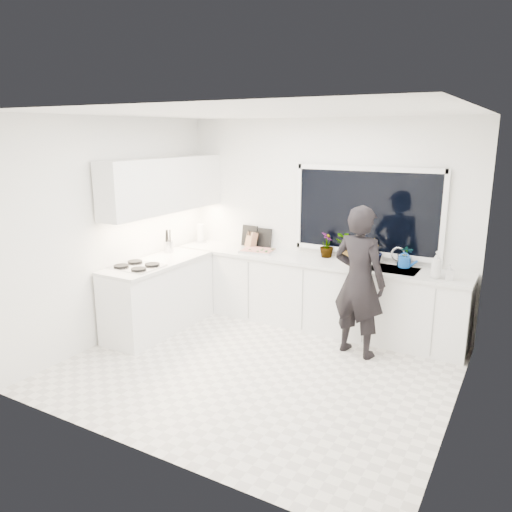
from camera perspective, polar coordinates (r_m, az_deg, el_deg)
The scene contains 25 objects.
floor at distance 5.61m, azimuth 0.20°, elevation -12.75°, with size 4.00×3.50×0.02m, color beige.
wall_back at distance 6.71m, azimuth 7.63°, elevation 3.84°, with size 4.00×0.02×2.70m, color white.
wall_left at distance 6.36m, azimuth -15.79°, elevation 2.88°, with size 0.02×3.50×2.70m, color white.
wall_right at distance 4.55m, azimuth 22.89°, elevation -1.99°, with size 0.02×3.50×2.70m, color white.
ceiling at distance 5.02m, azimuth 0.23°, elevation 16.20°, with size 4.00×3.50×0.02m, color white.
window at distance 6.45m, azimuth 12.53°, elevation 5.02°, with size 1.80×0.02×1.00m, color black.
base_cabinets_back at distance 6.65m, azimuth 6.37°, elevation -4.31°, with size 3.92×0.58×0.88m, color white.
base_cabinets_left at distance 6.61m, azimuth -11.03°, elevation -4.61°, with size 0.58×1.60×0.88m, color white.
countertop_back at distance 6.51m, azimuth 6.44°, elevation -0.48°, with size 3.94×0.62×0.04m, color silver.
countertop_left at distance 6.48m, azimuth -11.21°, elevation -0.75°, with size 0.62×1.60×0.04m, color silver.
upper_cabinets at distance 6.65m, azimuth -10.42°, elevation 8.00°, with size 0.34×2.10×0.70m, color white.
sink at distance 6.21m, azimuth 15.40°, elevation -1.91°, with size 0.58×0.42×0.14m, color silver.
faucet at distance 6.36m, azimuth 15.95°, elevation -0.09°, with size 0.03×0.03×0.22m, color silver.
stovetop at distance 6.23m, azimuth -13.46°, elevation -1.11°, with size 0.56×0.48×0.03m, color black.
person at distance 5.76m, azimuth 11.68°, elevation -2.88°, with size 0.64×0.42×1.75m, color black.
pizza_tray at distance 6.83m, azimuth 0.23°, elevation 0.58°, with size 0.46×0.34×0.03m, color silver.
pizza at distance 6.83m, azimuth 0.23°, elevation 0.72°, with size 0.42×0.30×0.01m, color red.
watering_can at distance 6.31m, azimuth 16.60°, elevation -0.65°, with size 0.14×0.14×0.13m, color blue.
paper_towel_roll at distance 7.47m, azimuth -6.33°, elevation 2.56°, with size 0.11×0.11×0.26m, color silver.
knife_block at distance 7.05m, azimuth -0.53°, elevation 1.80°, with size 0.13×0.10×0.22m, color #A4844C.
utensil_crock at distance 6.90m, azimuth -9.96°, elevation 1.06°, with size 0.13×0.13×0.16m, color silver.
picture_frame_large at distance 7.06m, azimuth 0.97°, elevation 2.06°, with size 0.22×0.02×0.28m, color black.
picture_frame_small at distance 7.17m, azimuth -0.75°, elevation 2.33°, with size 0.25×0.02×0.30m, color black.
herb_plants at distance 6.47m, azimuth 10.77°, elevation 0.90°, with size 1.22×0.36×0.33m.
soap_bottles at distance 5.92m, azimuth 20.18°, elevation -1.12°, with size 0.26×0.13×0.31m.
Camera 1 is at (2.46, -4.37, 2.51)m, focal length 35.00 mm.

